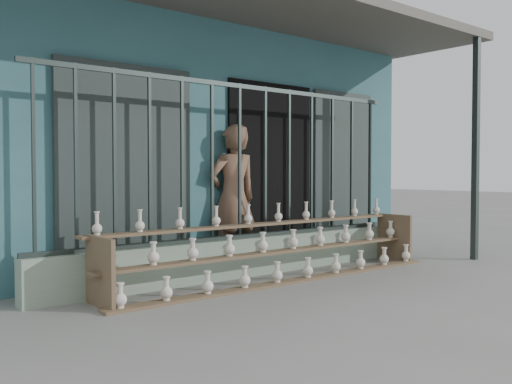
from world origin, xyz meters
TOP-DOWN VIEW (x-y plane):
  - ground at (0.00, 0.00)m, footprint 60.00×60.00m
  - workshop_building at (0.00, 4.23)m, footprint 7.40×6.60m
  - parapet_wall at (0.00, 1.30)m, footprint 5.00×0.20m
  - security_fence at (-0.00, 1.30)m, footprint 5.00×0.04m
  - shelf_rack at (0.24, 0.89)m, footprint 4.50×0.68m
  - elderly_woman at (0.17, 1.65)m, footprint 0.69×0.49m

SIDE VIEW (x-z plane):
  - ground at x=0.00m, z-range 0.00..0.00m
  - parapet_wall at x=0.00m, z-range 0.00..0.45m
  - shelf_rack at x=0.24m, z-range -0.07..0.78m
  - elderly_woman at x=0.17m, z-range 0.00..1.81m
  - security_fence at x=0.00m, z-range 0.45..2.25m
  - workshop_building at x=0.00m, z-range 0.02..3.23m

